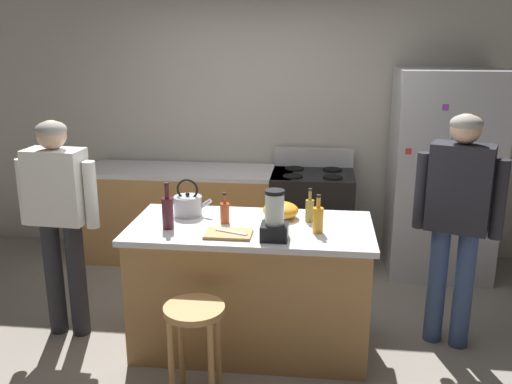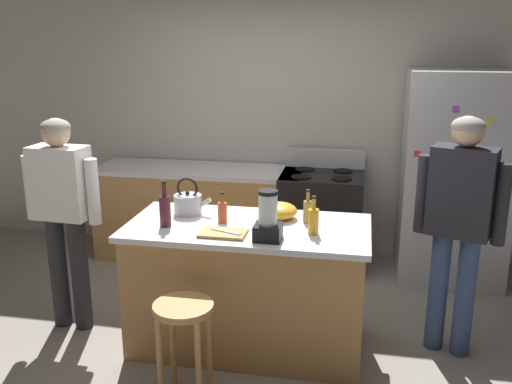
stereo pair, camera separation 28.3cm
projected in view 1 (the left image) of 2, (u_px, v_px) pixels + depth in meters
ground_plane at (251, 344)px, 4.06m from camera, size 14.00×14.00×0.00m
back_wall at (275, 118)px, 5.56m from camera, size 8.00×0.10×2.70m
kitchen_island at (251, 286)px, 3.94m from camera, size 1.65×0.81×0.90m
back_counter_run at (190, 214)px, 5.51m from camera, size 2.00×0.64×0.90m
refrigerator at (442, 174)px, 5.07m from camera, size 0.90×0.73×1.86m
stove_range at (312, 218)px, 5.35m from camera, size 0.76×0.65×1.08m
person_by_island_left at (59, 209)px, 3.96m from camera, size 0.59×0.24×1.59m
person_by_sink_right at (458, 210)px, 3.81m from camera, size 0.59×0.34×1.66m
bar_stool at (195, 327)px, 3.31m from camera, size 0.36×0.36×0.63m
blender_appliance at (274, 219)px, 3.52m from camera, size 0.17×0.17×0.32m
bottle_cooking_sauce at (225, 212)px, 3.84m from camera, size 0.06×0.06×0.22m
bottle_vinegar at (310, 210)px, 3.87m from camera, size 0.06×0.06×0.24m
bottle_soda at (318, 219)px, 3.65m from camera, size 0.07×0.07×0.26m
bottle_wine at (168, 212)px, 3.72m from camera, size 0.08×0.08×0.32m
mixing_bowl at (281, 210)px, 3.95m from camera, size 0.25×0.25×0.11m
tea_kettle at (188, 205)px, 4.00m from camera, size 0.28×0.20×0.27m
cutting_board at (228, 234)px, 3.62m from camera, size 0.30×0.20×0.02m
chef_knife at (231, 232)px, 3.61m from camera, size 0.22×0.10×0.01m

